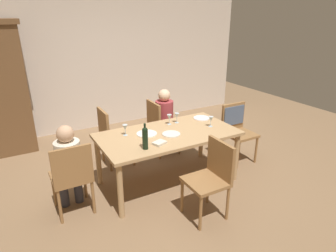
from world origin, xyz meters
The scene contains 19 objects.
ground_plane centered at (0.00, 0.00, 0.00)m, with size 10.00×10.00×0.00m, color #846647.
rear_room_partition centered at (0.00, 2.69, 1.35)m, with size 6.40×0.12×2.70m, color beige.
dining_table centered at (0.00, 0.00, 0.67)m, with size 1.87×0.98×0.75m.
chair_left_end centered at (-1.31, -0.09, 0.53)m, with size 0.44×0.44×0.92m.
chair_far_right centered at (0.33, 0.87, 0.53)m, with size 0.44×0.44×0.92m.
chair_far_left centered at (-0.51, 0.87, 0.53)m, with size 0.44×0.44×0.92m.
chair_near centered at (0.09, -0.87, 0.53)m, with size 0.44×0.44×0.92m.
chair_right_end centered at (1.31, 0.12, 0.59)m, with size 0.44×0.46×0.92m.
person_woman_host centered at (-1.31, 0.03, 0.64)m, with size 0.29×0.34×1.10m.
person_man_bearded centered at (0.45, 0.87, 0.64)m, with size 0.34×0.30×1.11m.
wine_bottle_tall_green centered at (-0.48, -0.30, 0.90)m, with size 0.07×0.07×0.32m.
wine_glass_near_left centered at (-0.53, 0.20, 0.86)m, with size 0.07×0.07×0.15m.
wine_glass_centre centered at (0.18, 0.28, 0.86)m, with size 0.07×0.07×0.15m.
wine_glass_near_right centered at (0.31, 0.28, 0.86)m, with size 0.07×0.07×0.15m.
wine_glass_far centered at (0.64, -0.09, 0.86)m, with size 0.07×0.07×0.15m.
dinner_plate_host centered at (0.73, 0.25, 0.76)m, with size 0.25×0.25×0.01m, color white.
dinner_plate_guest_left centered at (0.01, -0.07, 0.76)m, with size 0.24×0.24×0.01m, color silver.
dinner_plate_guest_right centered at (-0.27, 0.10, 0.76)m, with size 0.27×0.27×0.01m, color white.
folded_napkin centered at (-0.27, -0.26, 0.77)m, with size 0.16×0.12×0.03m, color beige.
Camera 1 is at (-1.80, -3.20, 2.27)m, focal length 31.55 mm.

